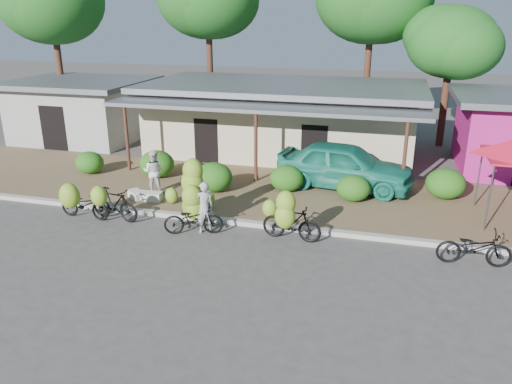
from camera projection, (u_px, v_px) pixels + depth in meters
The scene contains 26 objects.
ground at pixel (200, 249), 14.44m from camera, with size 100.00×100.00×0.00m, color #44413F.
sidewalk at pixel (248, 191), 18.96m from camera, with size 60.00×6.00×0.12m, color brown.
curb at pixel (223, 220), 16.23m from camera, with size 60.00×0.25×0.15m, color #A8A399.
shop_main at pixel (283, 118), 23.78m from camera, with size 13.00×8.50×3.35m.
shop_grey at pixel (82, 109), 26.60m from camera, with size 7.00×6.00×3.15m.
tree_back_left at pixel (49, 0), 27.33m from camera, with size 5.78×5.71×9.33m.
tree_near_right at pixel (448, 40), 24.12m from camera, with size 4.47×4.29×6.89m.
hedge_0 at pixel (90, 163), 20.73m from camera, with size 1.19×1.07×0.93m, color #255313.
hedge_1 at pixel (157, 164), 20.22m from camera, with size 1.42×1.28×1.11m, color #255313.
hedge_2 at pixel (214, 177), 18.60m from camera, with size 1.41×1.27×1.10m, color #255313.
hedge_3 at pixel (287, 178), 18.64m from camera, with size 1.27×1.14×0.99m, color #255313.
hedge_4 at pixel (353, 188), 17.66m from camera, with size 1.20×1.08×0.94m, color #255313.
hedge_5 at pixel (446, 184), 17.89m from camera, with size 1.41×1.27×1.10m, color #255313.
bike_far_left at pixel (81, 203), 16.30m from camera, with size 1.87×1.31×1.43m.
bike_left at pixel (112, 203), 16.22m from camera, with size 1.89×1.29×1.38m.
bike_center at pixel (193, 203), 15.41m from camera, with size 1.93×1.42×2.26m.
bike_right at pixel (290, 219), 14.63m from camera, with size 1.87×1.26×1.76m.
bike_far_right at pixel (474, 248), 13.38m from camera, with size 1.96×0.78×1.01m.
loose_banana_a at pixel (172, 196), 17.48m from camera, with size 0.46×0.39×0.58m, color #76A82A.
loose_banana_b at pixel (207, 199), 17.03m from camera, with size 0.53×0.45×0.67m, color #76A82A.
loose_banana_c at pixel (270, 208), 16.28m from camera, with size 0.49×0.42×0.62m, color #76A82A.
sack_near at pixel (150, 196), 17.82m from camera, with size 0.85×0.40×0.30m, color beige.
sack_far at pixel (137, 195), 17.99m from camera, with size 0.75×0.38×0.28m, color beige.
vendor at pixel (204, 207), 15.28m from camera, with size 0.60×0.40×1.65m, color #989898.
bystander at pixel (154, 172), 18.40m from camera, with size 0.79×0.61×1.62m, color silver.
teal_van at pixel (345, 166), 18.88m from camera, with size 2.07×5.15×1.75m, color #1B7B65.
Camera 1 is at (5.00, -12.14, 6.44)m, focal length 35.00 mm.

